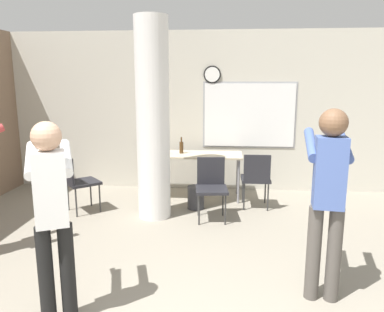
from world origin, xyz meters
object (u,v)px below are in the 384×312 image
Objects in this scene: person_playing_front at (52,207)px; bottle_on_table at (181,147)px; chair_table_right at (256,176)px; person_playing_side at (328,190)px; chair_near_pillar at (78,179)px; folding_table at (193,157)px; chair_table_front at (211,184)px.

bottle_on_table is at bearing 79.46° from person_playing_front.
person_playing_front is at bearing -122.26° from chair_table_right.
person_playing_front reaches higher than chair_table_right.
person_playing_side is at bearing -80.53° from chair_table_right.
folding_table is at bearing 28.12° from chair_near_pillar.
chair_near_pillar is at bearing -171.44° from chair_table_right.
folding_table is at bearing 154.36° from chair_table_right.
chair_table_front is 2.25m from person_playing_side.
folding_table is at bearing -7.47° from bottle_on_table.
person_playing_front is at bearing -100.54° from bottle_on_table.
bottle_on_table is 0.32× the size of chair_table_front.
chair_table_right is at bearing 36.32° from chair_table_front.
chair_near_pillar is at bearing 107.81° from person_playing_front.
chair_near_pillar is 0.50× the size of person_playing_side.
bottle_on_table reaches higher than folding_table.
bottle_on_table reaches higher than chair_near_pillar.
person_playing_side is at bearing -64.06° from folding_table.
chair_table_right is at bearing -22.87° from bottle_on_table.
chair_near_pillar is at bearing -151.88° from folding_table.
bottle_on_table is at bearing 32.09° from chair_near_pillar.
folding_table is 3.51m from person_playing_front.
chair_table_right is 3.48m from person_playing_front.
folding_table is 3.23m from person_playing_side.
chair_table_right reaches higher than folding_table.
person_playing_front is (-1.84, -2.92, 0.46)m from chair_table_right.
person_playing_front is at bearing -103.86° from folding_table.
person_playing_side is at bearing 12.89° from person_playing_front.
folding_table is 1.86× the size of chair_table_front.
person_playing_side reaches higher than chair_table_front.
chair_near_pillar and chair_table_front have the same top height.
person_playing_front is (-1.17, -2.43, 0.46)m from chair_table_front.
person_playing_front is 0.96× the size of person_playing_side.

